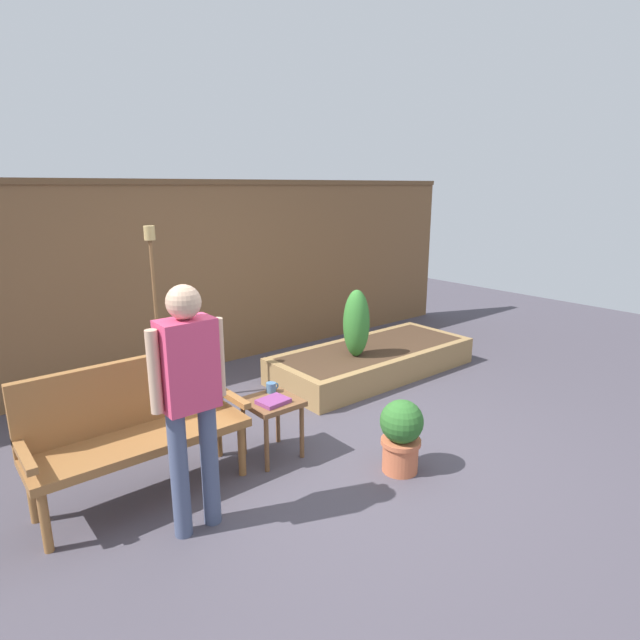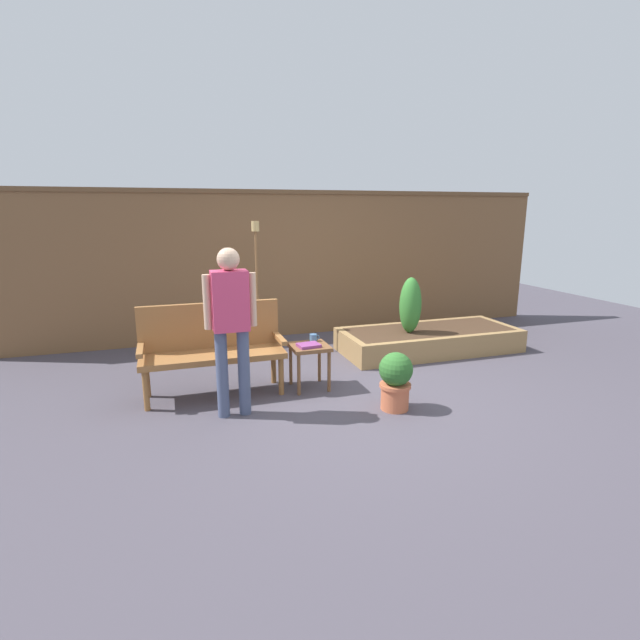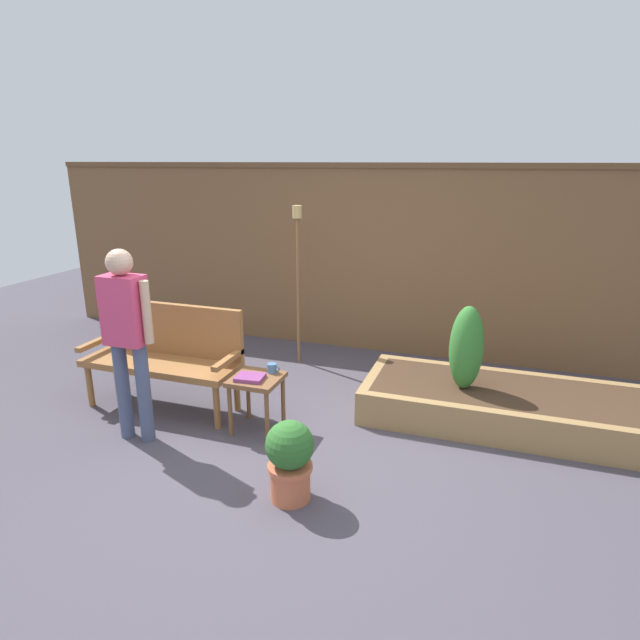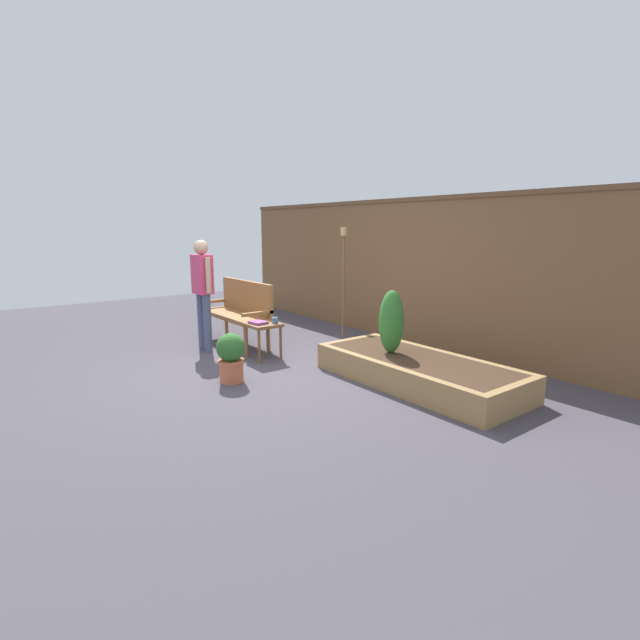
{
  "view_description": "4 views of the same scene",
  "coord_description": "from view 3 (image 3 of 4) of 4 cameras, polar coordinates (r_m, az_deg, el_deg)",
  "views": [
    {
      "loc": [
        -2.46,
        -2.8,
        2.09
      ],
      "look_at": [
        0.56,
        0.9,
        0.84
      ],
      "focal_mm": 28.95,
      "sensor_mm": 36.0,
      "label": 1
    },
    {
      "loc": [
        -1.8,
        -4.33,
        1.88
      ],
      "look_at": [
        -0.1,
        0.85,
        0.61
      ],
      "focal_mm": 26.72,
      "sensor_mm": 36.0,
      "label": 2
    },
    {
      "loc": [
        1.42,
        -3.33,
        2.19
      ],
      "look_at": [
        -0.09,
        1.04,
        0.79
      ],
      "focal_mm": 29.84,
      "sensor_mm": 36.0,
      "label": 3
    },
    {
      "loc": [
        4.92,
        -2.8,
        1.73
      ],
      "look_at": [
        0.1,
        0.88,
        0.54
      ],
      "focal_mm": 26.51,
      "sensor_mm": 36.0,
      "label": 4
    }
  ],
  "objects": [
    {
      "name": "ground_plane",
      "position": [
        4.23,
        -3.54,
        -14.4
      ],
      "size": [
        14.0,
        14.0,
        0.0
      ],
      "primitive_type": "plane",
      "color": "#47424C"
    },
    {
      "name": "fence_back",
      "position": [
        6.19,
        5.58,
        6.54
      ],
      "size": [
        8.4,
        0.14,
        2.16
      ],
      "color": "brown",
      "rests_on": "ground_plane"
    },
    {
      "name": "garden_bench",
      "position": [
        5.03,
        -16.22,
        -2.97
      ],
      "size": [
        1.44,
        0.48,
        0.94
      ],
      "color": "#936033",
      "rests_on": "ground_plane"
    },
    {
      "name": "side_table",
      "position": [
        4.45,
        -6.83,
        -7.08
      ],
      "size": [
        0.4,
        0.4,
        0.48
      ],
      "color": "brown",
      "rests_on": "ground_plane"
    },
    {
      "name": "cup_on_table",
      "position": [
        4.47,
        -5.15,
        -5.16
      ],
      "size": [
        0.11,
        0.08,
        0.08
      ],
      "color": "teal",
      "rests_on": "side_table"
    },
    {
      "name": "book_on_table",
      "position": [
        4.37,
        -7.51,
        -6.13
      ],
      "size": [
        0.24,
        0.2,
        0.03
      ],
      "primitive_type": "cube",
      "rotation": [
        0.0,
        0.0,
        0.1
      ],
      "color": "#7F3875",
      "rests_on": "side_table"
    },
    {
      "name": "potted_boxwood",
      "position": [
        3.62,
        -3.25,
        -14.56
      ],
      "size": [
        0.32,
        0.32,
        0.57
      ],
      "color": "#C66642",
      "rests_on": "ground_plane"
    },
    {
      "name": "raised_planter_bed",
      "position": [
        4.92,
        19.11,
        -8.65
      ],
      "size": [
        2.4,
        1.0,
        0.3
      ],
      "color": "#997547",
      "rests_on": "ground_plane"
    },
    {
      "name": "shrub_near_bench",
      "position": [
        4.66,
        15.42,
        -2.91
      ],
      "size": [
        0.28,
        0.28,
        0.73
      ],
      "color": "brown",
      "rests_on": "raised_planter_bed"
    },
    {
      "name": "tiki_torch",
      "position": [
        5.71,
        -2.4,
        6.68
      ],
      "size": [
        0.1,
        0.1,
        1.73
      ],
      "color": "brown",
      "rests_on": "ground_plane"
    },
    {
      "name": "person_by_bench",
      "position": [
        4.36,
        -20.02,
        -0.98
      ],
      "size": [
        0.47,
        0.2,
        1.56
      ],
      "color": "#475170",
      "rests_on": "ground_plane"
    }
  ]
}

